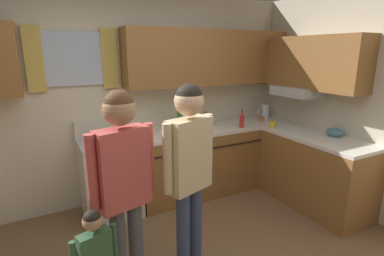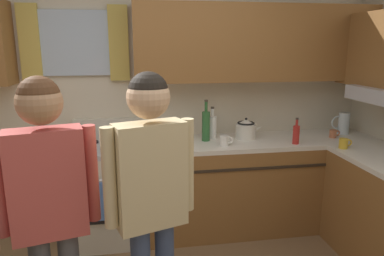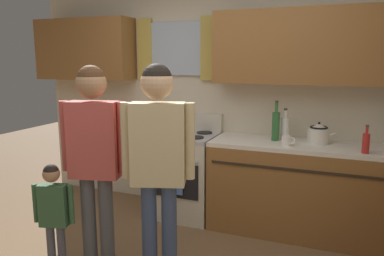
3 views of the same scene
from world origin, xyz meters
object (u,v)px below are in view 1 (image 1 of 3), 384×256
(cup_terracotta, at_px, (261,119))
(stovetop_kettle, at_px, (206,120))
(bottle_sauce_red, at_px, (242,121))
(bottle_wine_green, at_px, (180,119))
(mug_ceramic_white, at_px, (196,129))
(bottle_milk_white, at_px, (183,120))
(water_pitcher, at_px, (265,111))
(mug_mustard_yellow, at_px, (273,124))
(adult_holding_child, at_px, (123,176))
(stove_oven, at_px, (110,176))
(mixing_bowl, at_px, (335,132))
(adult_in_plaid, at_px, (189,162))

(cup_terracotta, distance_m, stovetop_kettle, 0.87)
(stovetop_kettle, bearing_deg, bottle_sauce_red, -33.72)
(bottle_wine_green, relative_size, mug_ceramic_white, 3.14)
(bottle_milk_white, bearing_deg, mug_ceramic_white, -78.63)
(mug_ceramic_white, relative_size, stovetop_kettle, 0.46)
(mug_ceramic_white, height_order, water_pitcher, water_pitcher)
(mug_mustard_yellow, relative_size, water_pitcher, 0.55)
(bottle_wine_green, distance_m, adult_holding_child, 1.80)
(stove_oven, xyz_separation_m, bottle_sauce_red, (1.73, -0.21, 0.53))
(mug_mustard_yellow, height_order, adult_holding_child, adult_holding_child)
(mug_ceramic_white, xyz_separation_m, adult_holding_child, (-1.25, -1.21, 0.09))
(bottle_wine_green, xyz_separation_m, water_pitcher, (1.45, 0.04, -0.04))
(mixing_bowl, bearing_deg, stove_oven, 156.59)
(mug_ceramic_white, bearing_deg, cup_terracotta, 5.55)
(water_pitcher, bearing_deg, bottle_sauce_red, -156.18)
(adult_in_plaid, bearing_deg, bottle_sauce_red, 39.85)
(water_pitcher, xyz_separation_m, adult_holding_child, (-2.56, -1.45, 0.03))
(cup_terracotta, bearing_deg, adult_holding_child, -150.96)
(stovetop_kettle, xyz_separation_m, water_pitcher, (1.04, 0.02, 0.02))
(stove_oven, bearing_deg, adult_holding_child, -97.42)
(bottle_sauce_red, xyz_separation_m, cup_terracotta, (0.47, 0.16, -0.05))
(bottle_milk_white, xyz_separation_m, water_pitcher, (1.37, -0.03, -0.01))
(mug_mustard_yellow, distance_m, adult_holding_child, 2.46)
(bottle_wine_green, distance_m, adult_in_plaid, 1.52)
(stove_oven, relative_size, mixing_bowl, 5.54)
(bottle_wine_green, xyz_separation_m, bottle_sauce_red, (0.80, -0.24, -0.06))
(bottle_sauce_red, height_order, water_pitcher, bottle_sauce_red)
(mug_mustard_yellow, xyz_separation_m, mixing_bowl, (0.38, -0.65, 0.00))
(bottle_milk_white, relative_size, cup_terracotta, 2.88)
(stove_oven, relative_size, bottle_milk_white, 3.51)
(cup_terracotta, height_order, water_pitcher, water_pitcher)
(bottle_milk_white, distance_m, adult_in_plaid, 1.62)
(stove_oven, height_order, bottle_wine_green, bottle_wine_green)
(stovetop_kettle, distance_m, adult_in_plaid, 1.73)
(stove_oven, xyz_separation_m, mug_mustard_yellow, (2.09, -0.42, 0.48))
(stove_oven, height_order, mug_ceramic_white, stove_oven)
(mug_ceramic_white, relative_size, mixing_bowl, 0.63)
(adult_holding_child, height_order, adult_in_plaid, adult_in_plaid)
(cup_terracotta, distance_m, water_pitcher, 0.23)
(bottle_wine_green, distance_m, bottle_sauce_red, 0.84)
(bottle_sauce_red, bearing_deg, bottle_wine_green, 163.02)
(mug_mustard_yellow, relative_size, mixing_bowl, 0.60)
(cup_terracotta, height_order, mug_ceramic_white, mug_ceramic_white)
(mug_ceramic_white, distance_m, mixing_bowl, 1.66)
(bottle_sauce_red, bearing_deg, mug_ceramic_white, 176.12)
(bottle_wine_green, distance_m, water_pitcher, 1.45)
(bottle_milk_white, xyz_separation_m, mug_mustard_yellow, (1.07, -0.52, -0.07))
(bottle_sauce_red, bearing_deg, adult_holding_child, -148.61)
(stove_oven, xyz_separation_m, mug_ceramic_white, (1.07, -0.16, 0.48))
(bottle_wine_green, bearing_deg, bottle_milk_white, 43.41)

